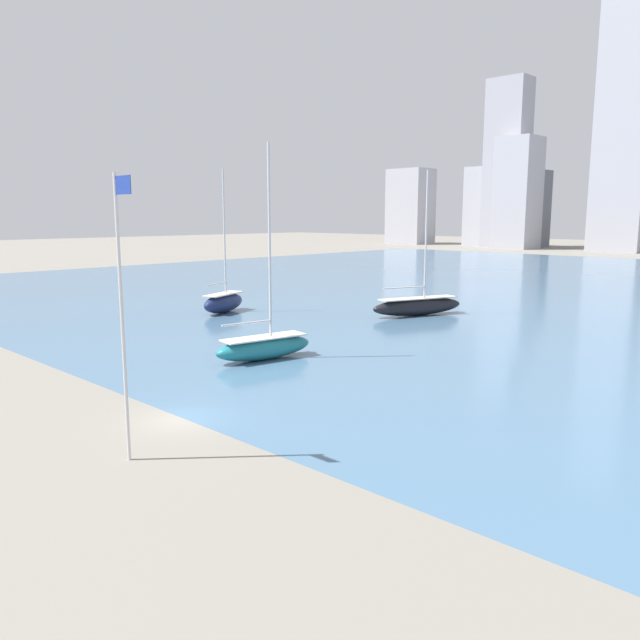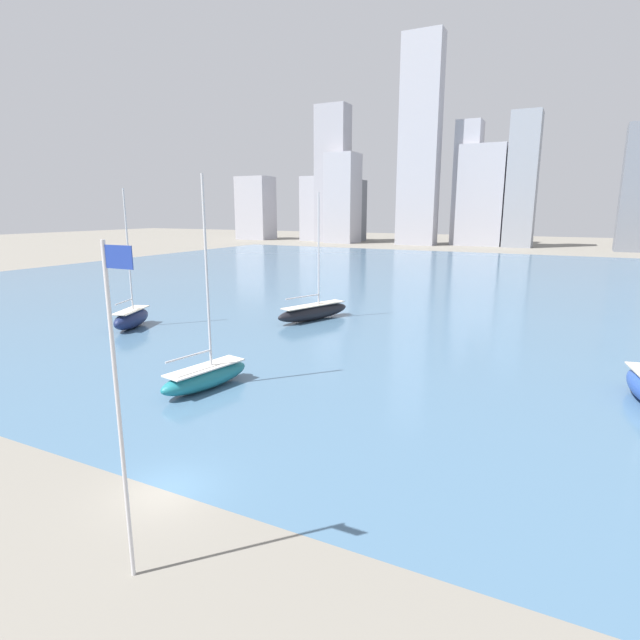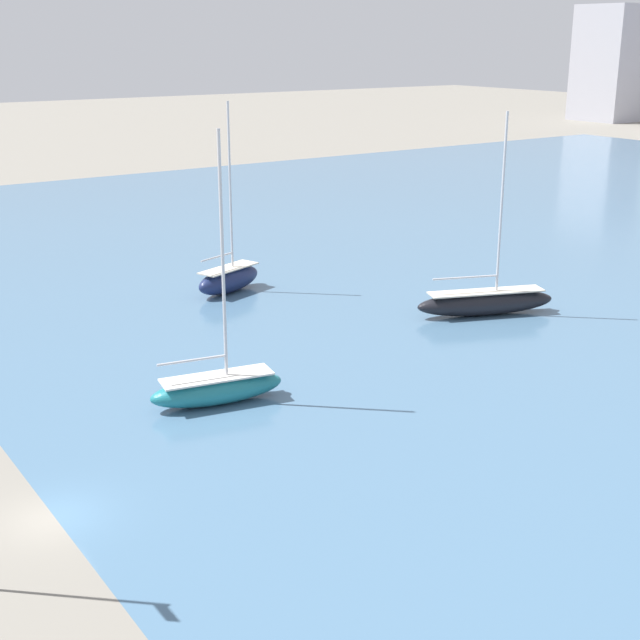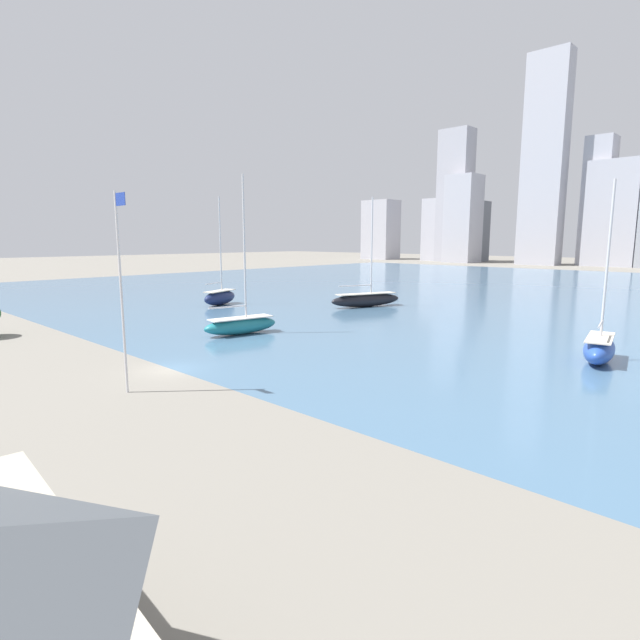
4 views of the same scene
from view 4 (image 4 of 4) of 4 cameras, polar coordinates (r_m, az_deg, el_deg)
The scene contains 8 objects.
ground_plane at distance 36.27m, azimuth -16.55°, elevation -5.43°, with size 500.00×500.00×0.00m, color gray.
harbor_water at distance 92.91m, azimuth 24.16°, elevation 2.88°, with size 180.00×140.00×0.00m.
flag_pole at distance 30.62m, azimuth -21.76°, elevation 3.61°, with size 1.24×0.14×11.60m.
distant_city_skyline at distance 197.06m, azimuth 25.35°, elevation 12.02°, with size 198.25×23.37×71.07m.
sailboat_black at distance 67.10m, azimuth 5.28°, elevation 2.38°, with size 5.57×10.39×14.39m.
sailboat_navy at distance 69.97m, azimuth -11.37°, elevation 2.62°, with size 4.23×6.86×14.64m.
sailboat_blue at distance 41.92m, azimuth 29.29°, elevation -2.79°, with size 3.18×6.68×13.13m.
sailboat_teal at distance 47.98m, azimuth -9.02°, elevation -0.47°, with size 3.43×7.72×14.82m.
Camera 4 is at (30.63, -17.26, 8.92)m, focal length 28.00 mm.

